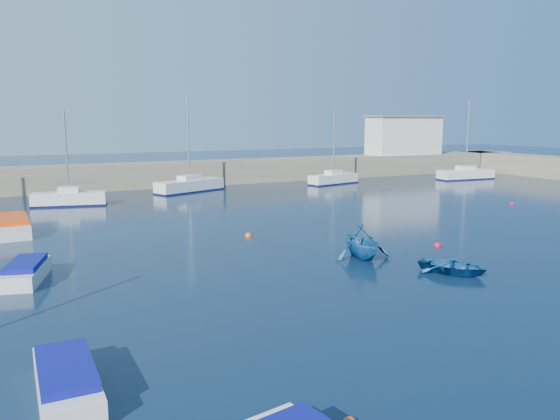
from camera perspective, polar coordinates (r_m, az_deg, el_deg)
name	(u,v)px	position (r m, az deg, el deg)	size (l,w,h in m)	color
ground	(535,310)	(23.56, 25.06, -9.47)	(220.00, 220.00, 0.00)	#0C1F36
back_wall	(190,173)	(62.66, -9.38, 3.82)	(96.00, 4.50, 2.60)	#766F5A
harbor_office	(404,136)	(76.51, 12.81, 7.56)	(10.00, 4.00, 5.00)	silver
sailboat_5	(69,198)	(49.97, -21.16, 1.16)	(6.24, 2.94, 8.07)	silver
sailboat_6	(190,185)	(56.50, -9.42, 2.58)	(7.73, 4.86, 9.83)	silver
sailboat_7	(333,178)	(62.82, 5.61, 3.30)	(6.61, 3.23, 8.45)	silver
sailboat_8	(466,174)	(71.25, 18.82, 3.59)	(7.48, 2.54, 9.66)	silver
motorboat_0	(67,380)	(16.18, -21.41, -16.23)	(1.51, 4.16, 0.93)	silver
motorboat_1	(26,271)	(27.49, -24.98, -5.84)	(2.29, 4.12, 0.96)	silver
motorboat_2	(12,226)	(39.14, -26.20, -1.47)	(2.17, 5.59, 1.13)	silver
dinghy_center	(453,267)	(27.48, 17.61, -5.65)	(2.29, 3.21, 0.66)	#155494
dinghy_left	(362,242)	(29.16, 8.55, -3.30)	(2.95, 3.42, 1.80)	#155494
buoy_1	(437,246)	(33.13, 16.13, -3.64)	(0.46, 0.46, 0.46)	#AF0D2B
buoy_3	(248,236)	(34.51, -3.32, -2.76)	(0.47, 0.47, 0.47)	#FF4C0D
buoy_4	(512,204)	(51.66, 23.08, 0.57)	(0.40, 0.40, 0.40)	#AF0D2B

